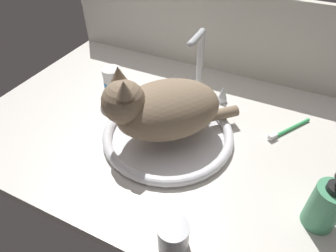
# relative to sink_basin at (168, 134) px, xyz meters

# --- Properties ---
(countertop) EXTENTS (1.10, 0.74, 0.03)m
(countertop) POSITION_rel_sink_basin_xyz_m (-0.03, 0.04, -0.03)
(countertop) COLOR silver
(countertop) RESTS_ON ground
(backsplash_wall) EXTENTS (1.10, 0.02, 0.31)m
(backsplash_wall) POSITION_rel_sink_basin_xyz_m (-0.03, 0.42, 0.11)
(backsplash_wall) COLOR silver
(backsplash_wall) RESTS_ON ground
(sink_basin) EXTENTS (0.36, 0.36, 0.03)m
(sink_basin) POSITION_rel_sink_basin_xyz_m (0.00, 0.00, 0.00)
(sink_basin) COLOR white
(sink_basin) RESTS_ON countertop
(faucet) EXTENTS (0.20, 0.12, 0.23)m
(faucet) POSITION_rel_sink_basin_xyz_m (0.00, 0.22, 0.08)
(faucet) COLOR silver
(faucet) RESTS_ON countertop
(cat) EXTENTS (0.33, 0.32, 0.20)m
(cat) POSITION_rel_sink_basin_xyz_m (-0.02, -0.02, 0.09)
(cat) COLOR #8C755B
(cat) RESTS_ON sink_basin
(soap_pump_bottle) EXTENTS (0.07, 0.07, 0.16)m
(soap_pump_bottle) POSITION_rel_sink_basin_xyz_m (0.40, -0.10, 0.05)
(soap_pump_bottle) COLOR #4C9E70
(soap_pump_bottle) RESTS_ON countertop
(metal_jar) EXTENTS (0.06, 0.06, 0.07)m
(metal_jar) POSITION_rel_sink_basin_xyz_m (0.14, -0.28, 0.02)
(metal_jar) COLOR #B2B5BA
(metal_jar) RESTS_ON countertop
(pill_bottle) EXTENTS (0.06, 0.06, 0.09)m
(pill_bottle) POSITION_rel_sink_basin_xyz_m (-0.26, 0.12, 0.03)
(pill_bottle) COLOR white
(pill_bottle) RESTS_ON countertop
(toothbrush) EXTENTS (0.10, 0.14, 0.02)m
(toothbrush) POSITION_rel_sink_basin_xyz_m (0.30, 0.17, -0.01)
(toothbrush) COLOR #3FB266
(toothbrush) RESTS_ON countertop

